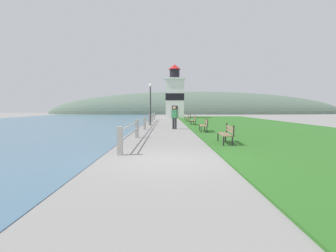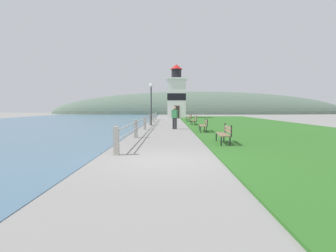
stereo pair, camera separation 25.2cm
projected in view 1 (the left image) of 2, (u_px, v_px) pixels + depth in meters
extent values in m
plane|color=gray|center=(168.00, 161.00, 8.34)|extent=(160.00, 160.00, 0.00)
cube|color=#2D6623|center=(249.00, 125.00, 24.74)|extent=(12.00, 49.17, 0.06)
cube|color=#476B84|center=(15.00, 126.00, 24.60)|extent=(24.00, 78.67, 0.01)
cube|color=#A8A399|center=(120.00, 141.00, 9.29)|extent=(0.18, 0.18, 1.03)
cube|color=#A8A399|center=(137.00, 129.00, 14.65)|extent=(0.18, 0.18, 1.03)
cube|color=#A8A399|center=(145.00, 123.00, 20.01)|extent=(0.18, 0.18, 1.03)
cube|color=#A8A399|center=(149.00, 120.00, 25.37)|extent=(0.18, 0.18, 1.03)
cube|color=#A8A399|center=(152.00, 118.00, 30.73)|extent=(0.18, 0.18, 1.03)
cube|color=#A8A399|center=(154.00, 116.00, 36.09)|extent=(0.18, 0.18, 1.03)
cylinder|color=#B2B2B7|center=(147.00, 117.00, 22.67)|extent=(0.06, 26.86, 0.06)
cylinder|color=#B2B2B7|center=(147.00, 121.00, 22.69)|extent=(0.06, 26.86, 0.06)
cube|color=#846B51|center=(222.00, 134.00, 11.99)|extent=(0.20, 1.71, 0.04)
cube|color=#846B51|center=(225.00, 134.00, 11.98)|extent=(0.20, 1.71, 0.04)
cube|color=#846B51|center=(228.00, 134.00, 11.98)|extent=(0.20, 1.71, 0.04)
cube|color=#846B51|center=(230.00, 127.00, 11.95)|extent=(0.14, 1.71, 0.11)
cube|color=#846B51|center=(230.00, 131.00, 11.96)|extent=(0.14, 1.71, 0.11)
cube|color=black|center=(224.00, 142.00, 11.18)|extent=(0.05, 0.05, 0.45)
cube|color=black|center=(218.00, 138.00, 12.83)|extent=(0.05, 0.05, 0.45)
cube|color=black|center=(232.00, 142.00, 11.17)|extent=(0.05, 0.05, 0.45)
cube|color=black|center=(226.00, 138.00, 12.82)|extent=(0.05, 0.05, 0.45)
cube|color=black|center=(234.00, 131.00, 11.13)|extent=(0.05, 0.05, 0.49)
cube|color=black|center=(227.00, 128.00, 12.78)|extent=(0.05, 0.05, 0.49)
cube|color=#846B51|center=(201.00, 125.00, 17.91)|extent=(0.23, 1.83, 0.04)
cube|color=#846B51|center=(203.00, 125.00, 17.90)|extent=(0.23, 1.83, 0.04)
cube|color=#846B51|center=(205.00, 125.00, 17.89)|extent=(0.23, 1.83, 0.04)
cube|color=#846B51|center=(206.00, 121.00, 17.86)|extent=(0.17, 1.83, 0.11)
cube|color=#846B51|center=(206.00, 123.00, 17.87)|extent=(0.17, 1.83, 0.11)
cube|color=black|center=(201.00, 130.00, 17.04)|extent=(0.05, 0.05, 0.45)
cube|color=black|center=(199.00, 128.00, 18.81)|extent=(0.05, 0.05, 0.45)
cube|color=black|center=(207.00, 130.00, 17.02)|extent=(0.05, 0.05, 0.45)
cube|color=black|center=(205.00, 128.00, 18.79)|extent=(0.05, 0.05, 0.45)
cube|color=black|center=(208.00, 123.00, 16.98)|extent=(0.05, 0.05, 0.49)
cube|color=black|center=(205.00, 122.00, 18.76)|extent=(0.05, 0.05, 0.49)
cube|color=#846B51|center=(191.00, 120.00, 25.04)|extent=(0.12, 1.64, 0.04)
cube|color=#846B51|center=(193.00, 120.00, 25.04)|extent=(0.12, 1.64, 0.04)
cube|color=#846B51|center=(194.00, 120.00, 25.04)|extent=(0.12, 1.64, 0.04)
cube|color=#846B51|center=(195.00, 117.00, 25.01)|extent=(0.06, 1.64, 0.11)
cube|color=#846B51|center=(195.00, 119.00, 25.03)|extent=(0.06, 1.64, 0.11)
cube|color=black|center=(191.00, 123.00, 24.26)|extent=(0.05, 0.05, 0.45)
cube|color=black|center=(190.00, 122.00, 25.85)|extent=(0.05, 0.05, 0.45)
cube|color=black|center=(195.00, 123.00, 24.26)|extent=(0.05, 0.05, 0.45)
cube|color=black|center=(194.00, 122.00, 25.85)|extent=(0.05, 0.05, 0.45)
cube|color=black|center=(196.00, 118.00, 24.23)|extent=(0.05, 0.05, 0.49)
cube|color=black|center=(194.00, 118.00, 25.81)|extent=(0.05, 0.05, 0.49)
cube|color=#846B51|center=(186.00, 118.00, 30.92)|extent=(0.18, 1.79, 0.04)
cube|color=#846B51|center=(187.00, 118.00, 30.93)|extent=(0.18, 1.79, 0.04)
cube|color=#846B51|center=(189.00, 118.00, 30.93)|extent=(0.18, 1.79, 0.04)
cube|color=#846B51|center=(189.00, 115.00, 30.91)|extent=(0.12, 1.79, 0.11)
cube|color=#846B51|center=(189.00, 117.00, 30.93)|extent=(0.12, 1.79, 0.11)
cube|color=black|center=(187.00, 120.00, 30.07)|extent=(0.05, 0.05, 0.45)
cube|color=black|center=(185.00, 120.00, 31.80)|extent=(0.05, 0.05, 0.45)
cube|color=black|center=(190.00, 120.00, 30.09)|extent=(0.05, 0.05, 0.45)
cube|color=black|center=(188.00, 120.00, 31.82)|extent=(0.05, 0.05, 0.45)
cube|color=black|center=(190.00, 116.00, 30.06)|extent=(0.05, 0.05, 0.49)
cube|color=black|center=(188.00, 116.00, 31.79)|extent=(0.05, 0.05, 0.49)
cube|color=white|center=(175.00, 99.00, 42.67)|extent=(2.92, 2.92, 6.17)
cube|color=black|center=(175.00, 97.00, 42.65)|extent=(2.96, 2.96, 1.11)
cube|color=white|center=(175.00, 79.00, 42.45)|extent=(3.35, 3.35, 0.25)
cylinder|color=black|center=(175.00, 74.00, 42.39)|extent=(1.60, 1.60, 1.46)
cone|color=red|center=(175.00, 67.00, 42.31)|extent=(2.00, 2.00, 0.80)
cube|color=#332823|center=(175.00, 112.00, 41.35)|extent=(0.90, 0.06, 2.00)
cylinder|color=#28282D|center=(173.00, 123.00, 20.67)|extent=(0.16, 0.16, 0.87)
cylinder|color=#28282D|center=(176.00, 124.00, 20.58)|extent=(0.16, 0.16, 0.87)
cube|color=#337A47|center=(175.00, 114.00, 20.57)|extent=(0.50, 0.41, 0.66)
sphere|color=tan|center=(175.00, 108.00, 20.54)|extent=(0.24, 0.24, 0.24)
cylinder|color=#333338|center=(150.00, 106.00, 24.79)|extent=(0.12, 0.12, 3.60)
sphere|color=white|center=(150.00, 85.00, 24.65)|extent=(0.36, 0.36, 0.36)
ellipsoid|color=#566B5B|center=(196.00, 114.00, 71.02)|extent=(80.00, 16.00, 12.00)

